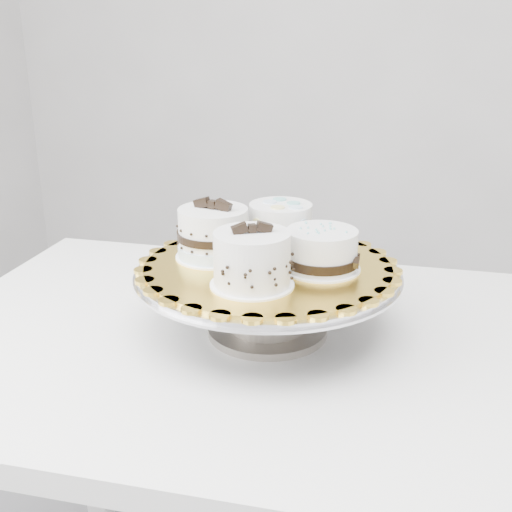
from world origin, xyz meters
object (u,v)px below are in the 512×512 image
(cake_swirl, at_px, (252,261))
(cake_ribbon, at_px, (322,251))
(cake_dots, at_px, (280,226))
(cake_board, at_px, (268,266))
(table, at_px, (268,385))
(cake_banded, at_px, (213,235))
(cake_stand, at_px, (268,289))

(cake_swirl, bearing_deg, cake_ribbon, 19.56)
(cake_swirl, relative_size, cake_dots, 1.19)
(cake_board, bearing_deg, table, -65.48)
(cake_banded, bearing_deg, cake_board, 6.17)
(cake_swirl, bearing_deg, cake_banded, 105.86)
(cake_swirl, bearing_deg, table, 58.98)
(cake_ribbon, bearing_deg, table, -173.74)
(table, bearing_deg, cake_swirl, -95.85)
(cake_dots, bearing_deg, table, -70.37)
(cake_banded, relative_size, cake_dots, 0.98)
(cake_stand, xyz_separation_m, cake_swirl, (0.01, -0.09, 0.08))
(cake_swirl, distance_m, cake_dots, 0.17)
(cake_dots, xyz_separation_m, cake_ribbon, (0.09, -0.07, -0.01))
(table, relative_size, cake_banded, 9.83)
(cake_ribbon, bearing_deg, cake_stand, 177.37)
(table, bearing_deg, cake_dots, 90.44)
(cake_swirl, height_order, cake_ribbon, cake_swirl)
(cake_swirl, distance_m, cake_banded, 0.13)
(cake_banded, distance_m, cake_dots, 0.12)
(table, bearing_deg, cake_stand, 108.10)
(cake_swirl, xyz_separation_m, cake_banded, (-0.10, 0.09, -0.00))
(cake_stand, height_order, cake_swirl, cake_swirl)
(cake_board, xyz_separation_m, cake_dots, (-0.01, 0.08, 0.04))
(cake_board, relative_size, cake_swirl, 2.56)
(table, height_order, cake_swirl, cake_swirl)
(cake_dots, bearing_deg, cake_swirl, -73.21)
(cake_banded, bearing_deg, cake_swirl, -35.21)
(cake_stand, relative_size, cake_ribbon, 3.28)
(table, xyz_separation_m, cake_board, (-0.01, 0.01, 0.20))
(cake_stand, distance_m, cake_board, 0.04)
(cake_swirl, distance_m, cake_ribbon, 0.12)
(cake_stand, relative_size, cake_dots, 3.32)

